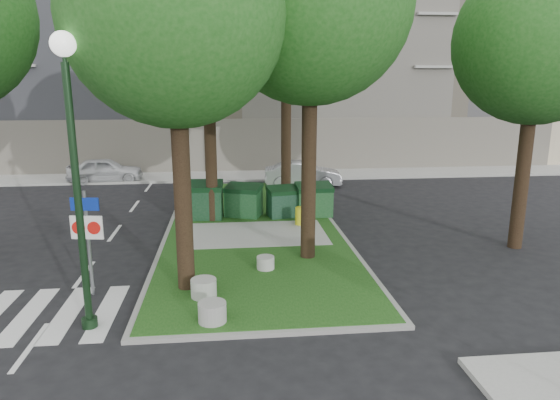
{
  "coord_description": "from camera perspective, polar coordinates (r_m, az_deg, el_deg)",
  "views": [
    {
      "loc": [
        -0.34,
        -9.79,
        5.32
      ],
      "look_at": [
        1.11,
        4.14,
        2.0
      ],
      "focal_mm": 32.0,
      "sensor_mm": 36.0,
      "label": 1
    }
  ],
  "objects": [
    {
      "name": "ground",
      "position": [
        11.15,
        -3.6,
        -15.19
      ],
      "size": [
        120.0,
        120.0,
        0.0
      ],
      "primitive_type": "plane",
      "color": "black",
      "rests_on": "ground"
    },
    {
      "name": "median_island",
      "position": [
        18.57,
        -3.12,
        -3.13
      ],
      "size": [
        6.0,
        16.0,
        0.12
      ],
      "primitive_type": "cube",
      "color": "#1B4513",
      "rests_on": "ground"
    },
    {
      "name": "median_kerb",
      "position": [
        18.58,
        -3.12,
        -3.16
      ],
      "size": [
        6.3,
        16.3,
        0.1
      ],
      "primitive_type": "cube",
      "color": "gray",
      "rests_on": "ground"
    },
    {
      "name": "building_sidewalk",
      "position": [
        28.78,
        -5.18,
        2.76
      ],
      "size": [
        42.0,
        3.0,
        0.12
      ],
      "primitive_type": "cube",
      "color": "#999993",
      "rests_on": "ground"
    },
    {
      "name": "zebra_crossing",
      "position": [
        12.94,
        -21.12,
        -11.87
      ],
      "size": [
        5.0,
        3.0,
        0.01
      ],
      "primitive_type": "cube",
      "color": "silver",
      "rests_on": "ground"
    },
    {
      "name": "apartment_building",
      "position": [
        35.89,
        -5.66,
        17.57
      ],
      "size": [
        41.0,
        12.0,
        16.0
      ],
      "primitive_type": "cube",
      "color": "#BBAA8C",
      "rests_on": "ground"
    },
    {
      "name": "tree_median_mid",
      "position": [
        18.93,
        -8.07,
        18.24
      ],
      "size": [
        4.8,
        4.8,
        9.99
      ],
      "color": "black",
      "rests_on": "ground"
    },
    {
      "name": "tree_median_far",
      "position": [
        22.21,
        0.97,
        21.1
      ],
      "size": [
        5.8,
        5.8,
        11.93
      ],
      "color": "black",
      "rests_on": "ground"
    },
    {
      "name": "tree_street_right",
      "position": [
        17.67,
        27.68,
        17.29
      ],
      "size": [
        5.0,
        5.0,
        10.06
      ],
      "color": "black",
      "rests_on": "ground"
    },
    {
      "name": "dumpster_a",
      "position": [
        19.69,
        -8.83,
        -0.04
      ],
      "size": [
        1.63,
        1.19,
        1.45
      ],
      "rotation": [
        0.0,
        0.0,
        -0.07
      ],
      "color": "#0D3218",
      "rests_on": "median_island"
    },
    {
      "name": "dumpster_b",
      "position": [
        19.82,
        -4.19,
        -0.07
      ],
      "size": [
        1.63,
        1.39,
        1.29
      ],
      "rotation": [
        0.0,
        0.0,
        -0.35
      ],
      "color": "#13411C",
      "rests_on": "median_island"
    },
    {
      "name": "dumpster_c",
      "position": [
        19.73,
        0.48,
        -0.2
      ],
      "size": [
        1.45,
        1.14,
        1.21
      ],
      "rotation": [
        0.0,
        0.0,
        0.19
      ],
      "color": "#0E311D",
      "rests_on": "median_island"
    },
    {
      "name": "dumpster_d",
      "position": [
        19.86,
        3.89,
        0.01
      ],
      "size": [
        1.46,
        1.05,
        1.31
      ],
      "rotation": [
        0.0,
        0.0,
        0.05
      ],
      "color": "#15441C",
      "rests_on": "median_island"
    },
    {
      "name": "bollard_left",
      "position": [
        11.44,
        -7.75,
        -12.57
      ],
      "size": [
        0.63,
        0.63,
        0.45
      ],
      "primitive_type": "cylinder",
      "color": "#969592",
      "rests_on": "median_island"
    },
    {
      "name": "bollard_right",
      "position": [
        14.33,
        -1.66,
        -7.17
      ],
      "size": [
        0.5,
        0.5,
        0.36
      ],
      "primitive_type": "cylinder",
      "color": "#A8A8A2",
      "rests_on": "median_island"
    },
    {
      "name": "bollard_mid",
      "position": [
        12.69,
        -8.72,
        -9.9
      ],
      "size": [
        0.64,
        0.64,
        0.45
      ],
      "primitive_type": "cylinder",
      "color": "#A5A5A0",
      "rests_on": "median_island"
    },
    {
      "name": "litter_bin",
      "position": [
        18.6,
        2.33,
        -1.84
      ],
      "size": [
        0.38,
        0.38,
        0.66
      ],
      "primitive_type": "cylinder",
      "color": "gold",
      "rests_on": "median_island"
    },
    {
      "name": "street_lamp",
      "position": [
        11.09,
        -22.56,
        5.27
      ],
      "size": [
        0.5,
        0.5,
        6.3
      ],
      "color": "black",
      "rests_on": "ground"
    },
    {
      "name": "traffic_sign_pole",
      "position": [
        13.35,
        -21.15,
        -3.11
      ],
      "size": [
        0.81,
        0.16,
        2.72
      ],
      "rotation": [
        0.0,
        0.0,
        -0.15
      ],
      "color": "slate",
      "rests_on": "ground"
    },
    {
      "name": "car_white",
      "position": [
        28.71,
        -19.35,
        3.26
      ],
      "size": [
        4.05,
        1.95,
        1.34
      ],
      "primitive_type": "imported",
      "rotation": [
        0.0,
        0.0,
        1.67
      ],
      "color": "silver",
      "rests_on": "ground"
    },
    {
      "name": "car_silver",
      "position": [
        26.0,
        2.64,
        2.99
      ],
      "size": [
        4.09,
        1.77,
        1.31
      ],
      "primitive_type": "imported",
      "rotation": [
        0.0,
        0.0,
        1.47
      ],
      "color": "#A4A5AC",
      "rests_on": "ground"
    }
  ]
}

